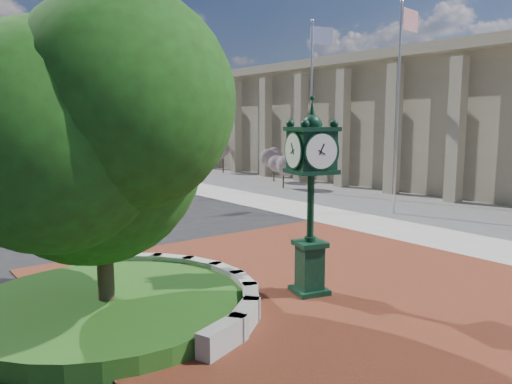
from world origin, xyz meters
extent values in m
plane|color=black|center=(0.00, 0.00, 0.00)|extent=(200.00, 200.00, 0.00)
cube|color=maroon|center=(0.00, -1.00, 0.02)|extent=(12.00, 12.00, 0.04)
cube|color=#9E9B93|center=(16.00, 10.00, 0.02)|extent=(20.00, 50.00, 0.04)
cube|color=#9E9B93|center=(-3.91, -3.01, 0.27)|extent=(1.29, 0.76, 0.54)
cube|color=#9E9B93|center=(-3.05, -2.54, 0.27)|extent=(1.20, 1.04, 0.54)
cube|color=#9E9B93|center=(-2.38, -1.84, 0.27)|extent=(1.00, 1.22, 0.54)
cube|color=#9E9B93|center=(-1.95, -0.96, 0.27)|extent=(0.71, 1.30, 0.54)
cube|color=#9E9B93|center=(-1.80, 0.00, 0.27)|extent=(0.35, 1.25, 0.54)
cube|color=#9E9B93|center=(-1.95, 0.96, 0.27)|extent=(0.71, 1.30, 0.54)
cube|color=#9E9B93|center=(-2.38, 1.84, 0.27)|extent=(1.00, 1.22, 0.54)
cube|color=#9E9B93|center=(-3.05, 2.54, 0.27)|extent=(1.20, 1.04, 0.54)
cube|color=#9E9B93|center=(-3.91, 3.01, 0.27)|extent=(1.29, 0.76, 0.54)
cylinder|color=#164714|center=(-5.00, 0.00, 0.20)|extent=(6.10, 6.10, 0.40)
cube|color=gray|center=(24.00, 12.00, 4.00)|extent=(15.00, 42.00, 8.00)
cube|color=gray|center=(24.00, 12.00, 8.30)|extent=(17.00, 44.00, 0.60)
cube|color=black|center=(16.80, 12.00, 4.00)|extent=(0.30, 40.00, 5.50)
cylinder|color=#9E9B93|center=(25.00, 70.00, 3.00)|extent=(1.80, 1.80, 6.00)
cylinder|color=#38281C|center=(-5.00, 0.00, 1.08)|extent=(0.36, 0.36, 2.17)
sphere|color=#1A3C10|center=(-5.00, 0.00, 3.73)|extent=(5.20, 5.20, 5.20)
cube|color=black|center=(-0.45, -1.72, 0.08)|extent=(1.00, 1.00, 0.16)
cube|color=black|center=(-0.45, -1.72, 0.71)|extent=(0.69, 0.69, 1.12)
cube|color=black|center=(-0.45, -1.72, 1.30)|extent=(0.88, 0.88, 0.12)
cylinder|color=black|center=(-0.45, -1.72, 2.23)|extent=(0.17, 0.17, 1.73)
cube|color=black|center=(-0.45, -1.72, 3.62)|extent=(1.13, 1.13, 0.92)
cylinder|color=white|center=(-0.57, -2.18, 3.62)|extent=(0.80, 0.28, 0.81)
cylinder|color=white|center=(-0.32, -1.26, 3.62)|extent=(0.80, 0.28, 0.81)
cylinder|color=white|center=(-0.91, -1.59, 3.62)|extent=(0.28, 0.80, 0.81)
cylinder|color=white|center=(0.02, -1.85, 3.62)|extent=(0.28, 0.80, 0.81)
sphere|color=black|center=(-0.45, -1.72, 4.25)|extent=(0.45, 0.45, 0.45)
cone|color=black|center=(-0.45, -1.72, 4.58)|extent=(0.18, 0.18, 0.51)
imported|color=#4F0B17|center=(3.77, 37.79, 0.69)|extent=(3.06, 4.39, 1.39)
cylinder|color=silver|center=(10.26, 3.83, 4.75)|extent=(0.11, 0.11, 9.50)
sphere|color=silver|center=(10.26, 3.83, 9.55)|extent=(0.17, 0.17, 0.17)
plane|color=red|center=(10.97, 3.83, 8.83)|extent=(1.41, 0.23, 1.42)
cylinder|color=silver|center=(11.95, 11.25, 5.01)|extent=(0.12, 0.12, 10.02)
sphere|color=silver|center=(11.95, 11.25, 10.07)|extent=(0.18, 0.18, 0.18)
plane|color=navy|center=(12.70, 11.25, 9.31)|extent=(1.45, 0.39, 1.50)
cylinder|color=slate|center=(0.84, 23.91, 4.13)|extent=(0.15, 0.15, 8.25)
cube|color=slate|center=(1.65, 23.77, 8.25)|extent=(1.65, 0.41, 0.11)
cube|color=slate|center=(2.38, 23.65, 8.16)|extent=(0.49, 0.30, 0.14)
cylinder|color=#38281C|center=(12.01, 13.79, 0.60)|extent=(0.10, 0.10, 1.20)
sphere|color=#C562B7|center=(12.01, 13.79, 1.60)|extent=(1.20, 1.20, 1.20)
cylinder|color=#38281C|center=(13.79, 16.91, 0.60)|extent=(0.10, 0.10, 1.20)
sphere|color=#C562B7|center=(13.79, 16.91, 1.60)|extent=(1.20, 1.20, 1.20)
cylinder|color=#38281C|center=(14.23, 24.09, 0.60)|extent=(0.10, 0.10, 1.20)
sphere|color=#C562B7|center=(14.23, 24.09, 1.60)|extent=(1.20, 1.20, 1.20)
camera|label=1|loc=(-8.85, -10.46, 4.31)|focal=35.00mm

